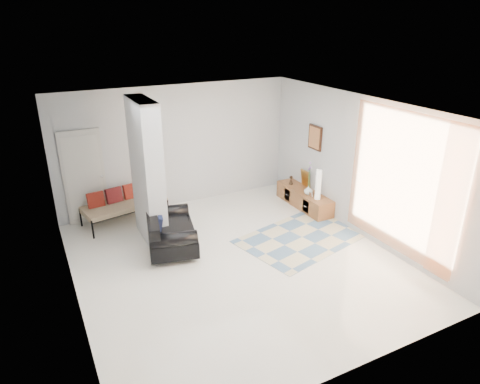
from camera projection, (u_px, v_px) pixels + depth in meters
name	position (u px, v px, depth m)	size (l,w,h in m)	color
floor	(236.00, 261.00, 7.84)	(6.00, 6.00, 0.00)	white
ceiling	(235.00, 109.00, 6.78)	(6.00, 6.00, 0.00)	white
wall_back	(177.00, 147.00, 9.78)	(6.00, 6.00, 0.00)	silver
wall_front	(354.00, 279.00, 4.84)	(6.00, 6.00, 0.00)	silver
wall_left	(65.00, 223.00, 6.15)	(6.00, 6.00, 0.00)	silver
wall_right	(360.00, 167.00, 8.47)	(6.00, 6.00, 0.00)	silver
partition_column	(147.00, 172.00, 8.16)	(0.35, 1.20, 2.80)	#B6BABE
hallway_door	(84.00, 177.00, 9.01)	(0.85, 0.06, 2.04)	beige
curtain	(402.00, 184.00, 7.47)	(2.55, 2.55, 0.00)	orange
wall_art	(315.00, 138.00, 9.57)	(0.04, 0.45, 0.55)	#32170D
media_console	(304.00, 198.00, 10.03)	(0.45, 1.72, 0.80)	brown
loveseat	(168.00, 231.00, 8.17)	(1.17, 1.64, 0.76)	silver
daybed	(123.00, 203.00, 9.24)	(1.84, 1.05, 0.77)	black
area_rug	(302.00, 237.00, 8.68)	(2.47, 1.65, 0.01)	beige
cylinder_lamp	(318.00, 185.00, 9.39)	(0.12, 0.12, 0.68)	silver
bronze_figurine	(291.00, 180.00, 10.31)	(0.11, 0.11, 0.21)	#322116
vase	(308.00, 190.00, 9.72)	(0.20, 0.20, 0.20)	white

